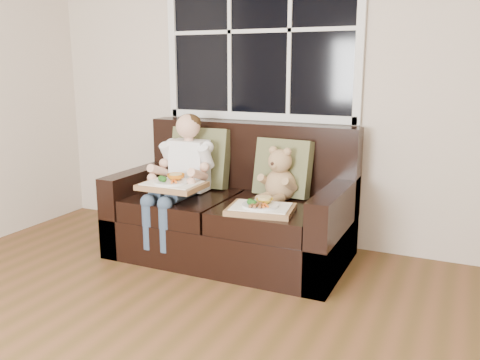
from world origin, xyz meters
The scene contains 9 objects.
room_walls centered at (0.00, 0.00, 1.59)m, with size 4.52×5.02×2.71m.
window_back centered at (-0.34, 2.48, 1.65)m, with size 1.62×0.04×1.37m.
loveseat centered at (-0.34, 2.02, 0.31)m, with size 1.70×0.92×0.96m.
pillow_left centered at (-0.71, 2.17, 0.68)m, with size 0.47×0.23×0.48m.
pillow_right centered at (-0.02, 2.17, 0.66)m, with size 0.43×0.22×0.43m.
child centered at (-0.71, 1.90, 0.65)m, with size 0.40×0.60×0.91m.
teddy_bear centered at (0.00, 2.05, 0.61)m, with size 0.26×0.32×0.40m.
tray_left centered at (-0.67, 1.69, 0.58)m, with size 0.43×0.33×0.10m.
tray_right centered at (0.00, 1.70, 0.48)m, with size 0.47×0.39×0.10m.
Camera 1 is at (1.22, -1.27, 1.40)m, focal length 38.00 mm.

